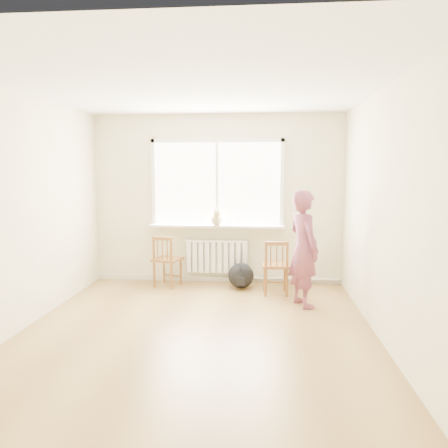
% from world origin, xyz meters
% --- Properties ---
extents(floor, '(4.50, 4.50, 0.00)m').
position_xyz_m(floor, '(0.00, 0.00, 0.00)').
color(floor, olive).
rests_on(floor, ground).
extents(ceiling, '(4.50, 4.50, 0.00)m').
position_xyz_m(ceiling, '(0.00, 0.00, 2.70)').
color(ceiling, white).
rests_on(ceiling, back_wall).
extents(back_wall, '(4.00, 0.01, 2.70)m').
position_xyz_m(back_wall, '(0.00, 2.25, 1.35)').
color(back_wall, beige).
rests_on(back_wall, ground).
extents(window, '(2.12, 0.05, 1.42)m').
position_xyz_m(window, '(0.00, 2.22, 1.66)').
color(window, white).
rests_on(window, back_wall).
extents(windowsill, '(2.15, 0.22, 0.04)m').
position_xyz_m(windowsill, '(0.00, 2.14, 0.93)').
color(windowsill, white).
rests_on(windowsill, back_wall).
extents(radiator, '(1.00, 0.12, 0.55)m').
position_xyz_m(radiator, '(0.00, 2.16, 0.44)').
color(radiator, white).
rests_on(radiator, back_wall).
extents(heating_pipe, '(1.40, 0.04, 0.04)m').
position_xyz_m(heating_pipe, '(1.25, 2.19, 0.08)').
color(heating_pipe, silver).
rests_on(heating_pipe, back_wall).
extents(baseboard, '(4.00, 0.03, 0.08)m').
position_xyz_m(baseboard, '(0.00, 2.23, 0.04)').
color(baseboard, beige).
rests_on(baseboard, ground).
extents(chair_left, '(0.49, 0.48, 0.81)m').
position_xyz_m(chair_left, '(-0.76, 1.84, 0.41)').
color(chair_left, brown).
rests_on(chair_left, floor).
extents(chair_right, '(0.42, 0.40, 0.81)m').
position_xyz_m(chair_right, '(0.93, 1.55, 0.41)').
color(chair_right, brown).
rests_on(chair_right, floor).
extents(person, '(0.58, 0.67, 1.56)m').
position_xyz_m(person, '(1.28, 1.06, 0.78)').
color(person, '#C7425A').
rests_on(person, floor).
extents(cat, '(0.22, 0.43, 0.29)m').
position_xyz_m(cat, '(0.01, 2.05, 1.07)').
color(cat, '#CFBF8D').
rests_on(cat, windowsill).
extents(backpack, '(0.42, 0.33, 0.40)m').
position_xyz_m(backpack, '(0.41, 1.85, 0.20)').
color(backpack, black).
rests_on(backpack, floor).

